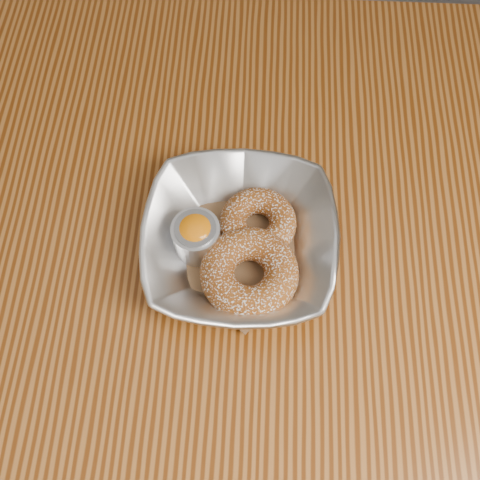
{
  "coord_description": "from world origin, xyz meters",
  "views": [
    {
      "loc": [
        0.03,
        -0.28,
        1.34
      ],
      "look_at": [
        0.02,
        -0.01,
        0.78
      ],
      "focal_mm": 42.0,
      "sensor_mm": 36.0,
      "label": 1
    }
  ],
  "objects_px": {
    "serving_bowl": "(240,241)",
    "donut_front": "(249,273)",
    "ramekin": "(196,236)",
    "table": "(228,271)",
    "donut_back": "(258,222)"
  },
  "relations": [
    {
      "from": "table",
      "to": "donut_back",
      "type": "distance_m",
      "value": 0.13
    },
    {
      "from": "serving_bowl",
      "to": "donut_front",
      "type": "distance_m",
      "value": 0.04
    },
    {
      "from": "table",
      "to": "ramekin",
      "type": "height_order",
      "value": "ramekin"
    },
    {
      "from": "serving_bowl",
      "to": "donut_front",
      "type": "xyz_separation_m",
      "value": [
        0.01,
        -0.04,
        0.0
      ]
    },
    {
      "from": "table",
      "to": "ramekin",
      "type": "bearing_deg",
      "value": -156.22
    },
    {
      "from": "ramekin",
      "to": "table",
      "type": "bearing_deg",
      "value": 23.78
    },
    {
      "from": "serving_bowl",
      "to": "donut_back",
      "type": "xyz_separation_m",
      "value": [
        0.02,
        0.03,
        -0.0
      ]
    },
    {
      "from": "serving_bowl",
      "to": "donut_front",
      "type": "relative_size",
      "value": 2.01
    },
    {
      "from": "donut_back",
      "to": "donut_front",
      "type": "bearing_deg",
      "value": -96.43
    },
    {
      "from": "ramekin",
      "to": "donut_back",
      "type": "bearing_deg",
      "value": 20.22
    },
    {
      "from": "donut_back",
      "to": "donut_front",
      "type": "relative_size",
      "value": 0.82
    },
    {
      "from": "serving_bowl",
      "to": "ramekin",
      "type": "bearing_deg",
      "value": 179.58
    },
    {
      "from": "ramekin",
      "to": "serving_bowl",
      "type": "bearing_deg",
      "value": -0.42
    },
    {
      "from": "table",
      "to": "donut_front",
      "type": "relative_size",
      "value": 11.16
    },
    {
      "from": "donut_front",
      "to": "serving_bowl",
      "type": "bearing_deg",
      "value": 107.23
    }
  ]
}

